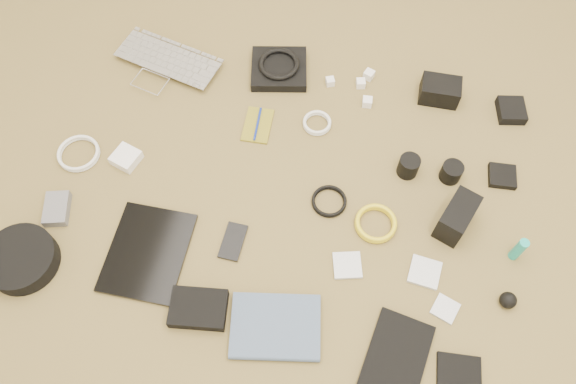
% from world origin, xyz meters
% --- Properties ---
extents(laptop, '(0.39, 0.31, 0.03)m').
position_xyz_m(laptop, '(-0.52, 0.36, 0.01)').
color(laptop, silver).
rests_on(laptop, ground).
extents(headphone_pouch, '(0.21, 0.21, 0.03)m').
position_xyz_m(headphone_pouch, '(-0.14, 0.46, 0.02)').
color(headphone_pouch, black).
rests_on(headphone_pouch, ground).
extents(headphones, '(0.17, 0.17, 0.02)m').
position_xyz_m(headphones, '(-0.14, 0.46, 0.04)').
color(headphones, black).
rests_on(headphones, headphone_pouch).
extents(charger_a, '(0.04, 0.04, 0.02)m').
position_xyz_m(charger_a, '(0.04, 0.45, 0.01)').
color(charger_a, white).
rests_on(charger_a, ground).
extents(charger_b, '(0.04, 0.04, 0.03)m').
position_xyz_m(charger_b, '(0.13, 0.46, 0.01)').
color(charger_b, white).
rests_on(charger_b, ground).
extents(charger_c, '(0.04, 0.04, 0.03)m').
position_xyz_m(charger_c, '(0.15, 0.50, 0.01)').
color(charger_c, white).
rests_on(charger_c, ground).
extents(charger_d, '(0.03, 0.03, 0.03)m').
position_xyz_m(charger_d, '(0.17, 0.39, 0.01)').
color(charger_d, white).
rests_on(charger_d, ground).
extents(dslr_camera, '(0.13, 0.09, 0.07)m').
position_xyz_m(dslr_camera, '(0.39, 0.47, 0.04)').
color(dslr_camera, black).
rests_on(dslr_camera, ground).
extents(lens_pouch, '(0.10, 0.11, 0.03)m').
position_xyz_m(lens_pouch, '(0.62, 0.46, 0.02)').
color(lens_pouch, black).
rests_on(lens_pouch, ground).
extents(notebook_olive, '(0.09, 0.14, 0.01)m').
position_xyz_m(notebook_olive, '(-0.15, 0.23, 0.00)').
color(notebook_olive, olive).
rests_on(notebook_olive, ground).
extents(pen_blue, '(0.02, 0.12, 0.01)m').
position_xyz_m(pen_blue, '(-0.15, 0.23, 0.01)').
color(pen_blue, '#122796').
rests_on(pen_blue, notebook_olive).
extents(cable_white_a, '(0.11, 0.11, 0.01)m').
position_xyz_m(cable_white_a, '(0.03, 0.28, 0.01)').
color(cable_white_a, white).
rests_on(cable_white_a, ground).
extents(lens_a, '(0.07, 0.07, 0.07)m').
position_xyz_m(lens_a, '(0.33, 0.17, 0.03)').
color(lens_a, black).
rests_on(lens_a, ground).
extents(lens_b, '(0.08, 0.08, 0.06)m').
position_xyz_m(lens_b, '(0.45, 0.19, 0.03)').
color(lens_b, black).
rests_on(lens_b, ground).
extents(card_reader, '(0.09, 0.09, 0.02)m').
position_xyz_m(card_reader, '(0.61, 0.22, 0.01)').
color(card_reader, black).
rests_on(card_reader, ground).
extents(power_brick, '(0.09, 0.09, 0.03)m').
position_xyz_m(power_brick, '(-0.50, 0.01, 0.02)').
color(power_brick, white).
rests_on(power_brick, ground).
extents(cable_white_b, '(0.16, 0.16, 0.01)m').
position_xyz_m(cable_white_b, '(-0.65, -0.00, 0.01)').
color(cable_white_b, white).
rests_on(cable_white_b, ground).
extents(cable_black, '(0.11, 0.11, 0.01)m').
position_xyz_m(cable_black, '(0.12, 0.02, 0.00)').
color(cable_black, black).
rests_on(cable_black, ground).
extents(cable_yellow, '(0.16, 0.16, 0.01)m').
position_xyz_m(cable_yellow, '(0.26, -0.03, 0.01)').
color(cable_yellow, yellow).
rests_on(cable_yellow, ground).
extents(flash, '(0.11, 0.15, 0.10)m').
position_xyz_m(flash, '(0.48, 0.03, 0.05)').
color(flash, black).
rests_on(flash, ground).
extents(lens_cleaner, '(0.03, 0.03, 0.09)m').
position_xyz_m(lens_cleaner, '(0.65, -0.03, 0.05)').
color(lens_cleaner, '#1AA99B').
rests_on(lens_cleaner, ground).
extents(battery_charger, '(0.09, 0.12, 0.03)m').
position_xyz_m(battery_charger, '(-0.64, -0.19, 0.01)').
color(battery_charger, slate).
rests_on(battery_charger, ground).
extents(tablet, '(0.22, 0.28, 0.01)m').
position_xyz_m(tablet, '(-0.34, -0.26, 0.01)').
color(tablet, black).
rests_on(tablet, ground).
extents(phone, '(0.06, 0.11, 0.01)m').
position_xyz_m(phone, '(-0.12, -0.17, 0.00)').
color(phone, black).
rests_on(phone, ground).
extents(filter_case_left, '(0.09, 0.09, 0.01)m').
position_xyz_m(filter_case_left, '(0.21, -0.17, 0.01)').
color(filter_case_left, silver).
rests_on(filter_case_left, ground).
extents(filter_case_mid, '(0.09, 0.09, 0.01)m').
position_xyz_m(filter_case_mid, '(0.42, -0.14, 0.01)').
color(filter_case_mid, silver).
rests_on(filter_case_mid, ground).
extents(filter_case_right, '(0.08, 0.08, 0.01)m').
position_xyz_m(filter_case_right, '(0.48, -0.22, 0.00)').
color(filter_case_right, silver).
rests_on(filter_case_right, ground).
extents(air_blower, '(0.06, 0.06, 0.04)m').
position_xyz_m(air_blower, '(0.64, -0.17, 0.02)').
color(air_blower, black).
rests_on(air_blower, ground).
extents(headphone_case, '(0.23, 0.23, 0.05)m').
position_xyz_m(headphone_case, '(-0.66, -0.36, 0.03)').
color(headphone_case, black).
rests_on(headphone_case, ground).
extents(drive_case, '(0.16, 0.13, 0.04)m').
position_xyz_m(drive_case, '(-0.15, -0.38, 0.02)').
color(drive_case, black).
rests_on(drive_case, ground).
extents(paperback, '(0.26, 0.22, 0.02)m').
position_xyz_m(paperback, '(0.08, -0.46, 0.01)').
color(paperback, '#465976').
rests_on(paperback, ground).
extents(notebook_black_a, '(0.18, 0.25, 0.02)m').
position_xyz_m(notebook_black_a, '(0.37, -0.39, 0.01)').
color(notebook_black_a, black).
rests_on(notebook_black_a, ground).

